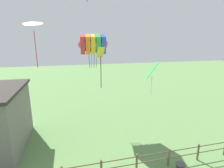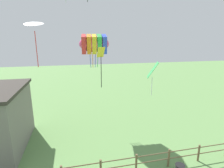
# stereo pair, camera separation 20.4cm
# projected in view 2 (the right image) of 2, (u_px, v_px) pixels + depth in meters

# --- Properties ---
(wooden_fence) EXTENTS (16.72, 0.14, 1.29)m
(wooden_fence) POSITION_uv_depth(u_px,v_px,m) (119.00, 165.00, 11.21)
(wooden_fence) COLOR brown
(wooden_fence) RESTS_ON ground_plane
(kite_rainbow_parafoil) EXTENTS (3.16, 2.21, 3.35)m
(kite_rainbow_parafoil) POSITION_uv_depth(u_px,v_px,m) (94.00, 44.00, 17.52)
(kite_rainbow_parafoil) COLOR #E54C8C
(kite_white_delta) EXTENTS (1.34, 1.32, 3.13)m
(kite_white_delta) POSITION_uv_depth(u_px,v_px,m) (34.00, 24.00, 11.41)
(kite_white_delta) COLOR white
(kite_green_diamond) EXTENTS (1.00, 1.13, 2.42)m
(kite_green_diamond) POSITION_uv_depth(u_px,v_px,m) (153.00, 72.00, 12.21)
(kite_green_diamond) COLOR green
(kite_yellow_diamond) EXTENTS (0.63, 0.49, 2.99)m
(kite_yellow_diamond) POSITION_uv_depth(u_px,v_px,m) (101.00, 60.00, 12.63)
(kite_yellow_diamond) COLOR yellow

